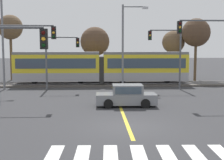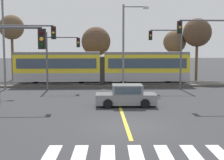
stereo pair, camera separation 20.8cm
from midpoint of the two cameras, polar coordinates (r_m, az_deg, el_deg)
ground_plane at (r=16.45m, az=3.07°, el=-8.55°), size 200.00×200.00×0.00m
track_bed at (r=34.04m, az=0.28°, el=-0.76°), size 120.00×4.00×0.18m
rail_near at (r=33.31m, az=0.33°, el=-0.67°), size 120.00×0.08×0.10m
rail_far at (r=34.74m, az=0.23°, el=-0.39°), size 120.00×0.08×0.10m
light_rail_tram at (r=33.83m, az=-1.63°, el=2.52°), size 18.50×2.64×3.43m
crosswalk_stripe_0 at (r=12.36m, az=-10.82°, el=-13.64°), size 0.65×2.82×0.01m
crosswalk_stripe_1 at (r=12.22m, az=-5.59°, el=-13.81°), size 0.65×2.82×0.01m
crosswalk_stripe_2 at (r=12.17m, az=-0.27°, el=-13.86°), size 0.65×2.82×0.01m
crosswalk_stripe_3 at (r=12.22m, az=5.05°, el=-13.80°), size 0.65×2.82×0.01m
crosswalk_stripe_4 at (r=12.37m, az=10.28°, el=-13.63°), size 0.65×2.82×0.01m
crosswalk_stripe_5 at (r=12.61m, az=15.34°, el=-13.36°), size 0.65×2.82×0.01m
crosswalk_stripe_6 at (r=12.94m, az=20.15°, el=-13.00°), size 0.65×2.82×0.01m
lane_centre_line at (r=23.01m, az=1.51°, el=-4.31°), size 0.20×18.37×0.01m
sedan_crossing at (r=21.96m, az=2.86°, el=-2.97°), size 4.23×1.98×1.52m
traffic_light_far_left at (r=30.20m, az=-9.55°, el=5.00°), size 3.25×0.38×5.54m
traffic_light_mid_left at (r=23.12m, az=-16.69°, el=5.63°), size 4.25×0.38×6.20m
traffic_light_far_right at (r=30.79m, az=10.79°, el=5.74°), size 3.25×0.38×6.07m
traffic_light_mid_right at (r=24.08m, az=18.48°, el=6.13°), size 4.25×0.38×6.48m
street_lamp_west at (r=31.97m, az=-18.66°, el=7.82°), size 2.52×0.28×9.33m
street_lamp_centre at (r=30.69m, az=2.77°, el=7.15°), size 2.56×0.28×8.21m
bare_tree_far_west at (r=41.06m, az=-17.74°, el=9.07°), size 3.05×3.05×8.09m
bare_tree_west at (r=39.03m, az=-2.79°, el=7.02°), size 3.61×3.61×6.61m
bare_tree_east at (r=40.33m, az=11.52°, el=6.75°), size 2.84×2.84×6.17m
bare_tree_far_east at (r=39.29m, az=15.47°, el=8.31°), size 3.41×3.41×7.57m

